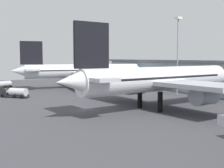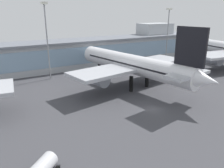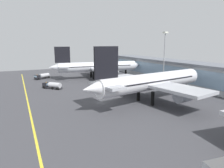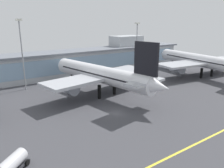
{
  "view_description": "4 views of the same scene",
  "coord_description": "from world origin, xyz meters",
  "px_view_note": "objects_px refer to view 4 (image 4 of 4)",
  "views": [
    {
      "loc": [
        61.41,
        -23.66,
        11.83
      ],
      "look_at": [
        6.3,
        3.68,
        6.33
      ],
      "focal_mm": 47.19,
      "sensor_mm": 36.0,
      "label": 1
    },
    {
      "loc": [
        -32.55,
        -36.12,
        21.9
      ],
      "look_at": [
        -7.9,
        5.48,
        6.05
      ],
      "focal_mm": 35.69,
      "sensor_mm": 36.0,
      "label": 2
    },
    {
      "loc": [
        59.17,
        -24.16,
        19.31
      ],
      "look_at": [
        0.3,
        3.85,
        6.19
      ],
      "focal_mm": 32.05,
      "sensor_mm": 36.0,
      "label": 3
    },
    {
      "loc": [
        -33.57,
        -45.67,
        23.94
      ],
      "look_at": [
        7.83,
        13.01,
        3.97
      ],
      "focal_mm": 36.5,
      "sensor_mm": 36.0,
      "label": 4
    }
  ],
  "objects_px": {
    "airliner_far_right": "(202,61)",
    "apron_light_mast_west": "(21,45)",
    "apron_light_mast_centre": "(137,40)",
    "airliner_near_right": "(101,75)"
  },
  "relations": [
    {
      "from": "airliner_far_right",
      "to": "apron_light_mast_west",
      "type": "relative_size",
      "value": 2.27
    },
    {
      "from": "airliner_far_right",
      "to": "apron_light_mast_west",
      "type": "bearing_deg",
      "value": 78.68
    },
    {
      "from": "airliner_near_right",
      "to": "airliner_far_right",
      "type": "relative_size",
      "value": 0.93
    },
    {
      "from": "airliner_far_right",
      "to": "apron_light_mast_centre",
      "type": "relative_size",
      "value": 2.41
    },
    {
      "from": "airliner_near_right",
      "to": "apron_light_mast_centre",
      "type": "relative_size",
      "value": 2.23
    },
    {
      "from": "airliner_near_right",
      "to": "airliner_far_right",
      "type": "xyz_separation_m",
      "value": [
        51.17,
        -3.24,
        -0.15
      ]
    },
    {
      "from": "apron_light_mast_centre",
      "to": "apron_light_mast_west",
      "type": "bearing_deg",
      "value": -178.62
    },
    {
      "from": "airliner_far_right",
      "to": "apron_light_mast_centre",
      "type": "xyz_separation_m",
      "value": [
        -16.49,
        25.09,
        8.54
      ]
    },
    {
      "from": "airliner_near_right",
      "to": "airliner_far_right",
      "type": "bearing_deg",
      "value": -102.85
    },
    {
      "from": "airliner_far_right",
      "to": "apron_light_mast_west",
      "type": "distance_m",
      "value": 74.81
    }
  ]
}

